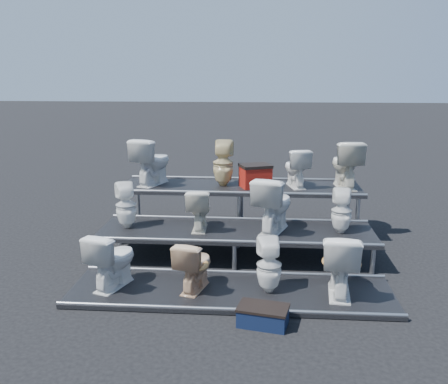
# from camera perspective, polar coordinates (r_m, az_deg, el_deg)

# --- Properties ---
(ground) EXTENTS (80.00, 80.00, 0.00)m
(ground) POSITION_cam_1_polar(r_m,az_deg,el_deg) (7.85, 1.39, -7.54)
(ground) COLOR black
(ground) RESTS_ON ground
(tier_front) EXTENTS (4.20, 1.20, 0.06)m
(tier_front) POSITION_cam_1_polar(r_m,az_deg,el_deg) (6.64, 0.78, -11.35)
(tier_front) COLOR black
(tier_front) RESTS_ON ground
(tier_mid) EXTENTS (4.20, 1.20, 0.46)m
(tier_mid) POSITION_cam_1_polar(r_m,az_deg,el_deg) (7.77, 1.40, -5.96)
(tier_mid) COLOR black
(tier_mid) RESTS_ON ground
(tier_back) EXTENTS (4.20, 1.20, 0.86)m
(tier_back) POSITION_cam_1_polar(r_m,az_deg,el_deg) (8.95, 1.86, -1.96)
(tier_back) COLOR black
(tier_back) RESTS_ON ground
(toilet_0) EXTENTS (0.65, 0.85, 0.76)m
(toilet_0) POSITION_cam_1_polar(r_m,az_deg,el_deg) (6.75, -12.62, -7.49)
(toilet_0) COLOR white
(toilet_0) RESTS_ON tier_front
(toilet_1) EXTENTS (0.53, 0.73, 0.67)m
(toilet_1) POSITION_cam_1_polar(r_m,az_deg,el_deg) (6.54, -3.41, -8.29)
(toilet_1) COLOR tan
(toilet_1) RESTS_ON tier_front
(toilet_2) EXTENTS (0.36, 0.37, 0.71)m
(toilet_2) POSITION_cam_1_polar(r_m,az_deg,el_deg) (6.48, 5.17, -8.35)
(toilet_2) COLOR white
(toilet_2) RESTS_ON tier_front
(toilet_3) EXTENTS (0.55, 0.86, 0.83)m
(toilet_3) POSITION_cam_1_polar(r_m,az_deg,el_deg) (6.53, 13.13, -7.92)
(toilet_3) COLOR white
(toilet_3) RESTS_ON tier_front
(toilet_4) EXTENTS (0.42, 0.42, 0.71)m
(toilet_4) POSITION_cam_1_polar(r_m,az_deg,el_deg) (7.87, -11.13, -1.52)
(toilet_4) COLOR white
(toilet_4) RESTS_ON tier_mid
(toilet_5) EXTENTS (0.38, 0.64, 0.65)m
(toilet_5) POSITION_cam_1_polar(r_m,az_deg,el_deg) (7.65, -2.86, -1.94)
(toilet_5) COLOR beige
(toilet_5) RESTS_ON tier_mid
(toilet_6) EXTENTS (0.73, 0.95, 0.85)m
(toilet_6) POSITION_cam_1_polar(r_m,az_deg,el_deg) (7.57, 5.69, -1.36)
(toilet_6) COLOR white
(toilet_6) RESTS_ON tier_mid
(toilet_7) EXTENTS (0.33, 0.33, 0.67)m
(toilet_7) POSITION_cam_1_polar(r_m,az_deg,el_deg) (7.68, 13.29, -2.14)
(toilet_7) COLOR white
(toilet_7) RESTS_ON tier_mid
(toilet_8) EXTENTS (0.73, 0.93, 0.84)m
(toilet_8) POSITION_cam_1_polar(r_m,az_deg,el_deg) (8.96, -8.23, 3.50)
(toilet_8) COLOR white
(toilet_8) RESTS_ON tier_back
(toilet_9) EXTENTS (0.38, 0.38, 0.80)m
(toilet_9) POSITION_cam_1_polar(r_m,az_deg,el_deg) (8.78, -0.09, 3.31)
(toilet_9) COLOR #CDBA83
(toilet_9) RESTS_ON tier_back
(toilet_10) EXTENTS (0.52, 0.74, 0.68)m
(toilet_10) POSITION_cam_1_polar(r_m,az_deg,el_deg) (8.78, 8.22, 2.77)
(toilet_10) COLOR white
(toilet_10) RESTS_ON tier_back
(toilet_11) EXTENTS (0.55, 0.86, 0.83)m
(toilet_11) POSITION_cam_1_polar(r_m,az_deg,el_deg) (8.86, 13.72, 3.12)
(toilet_11) COLOR beige
(toilet_11) RESTS_ON tier_back
(red_crate) EXTENTS (0.59, 0.54, 0.35)m
(red_crate) POSITION_cam_1_polar(r_m,az_deg,el_deg) (8.72, 3.60, 1.71)
(red_crate) COLOR maroon
(red_crate) RESTS_ON tier_back
(step_stool) EXTENTS (0.61, 0.44, 0.20)m
(step_stool) POSITION_cam_1_polar(r_m,az_deg,el_deg) (5.90, 4.47, -14.04)
(step_stool) COLOR black
(step_stool) RESTS_ON ground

